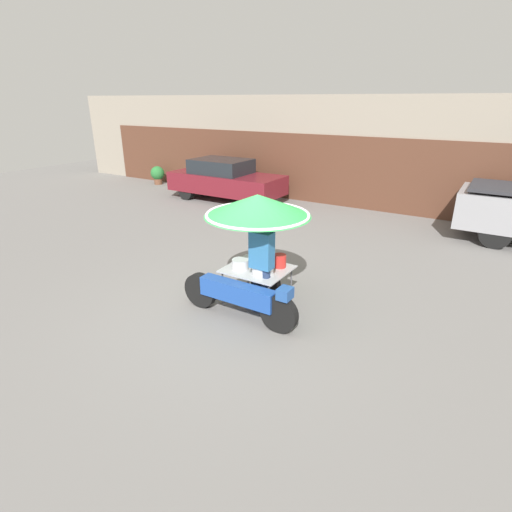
{
  "coord_description": "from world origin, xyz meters",
  "views": [
    {
      "loc": [
        3.5,
        -5.04,
        3.45
      ],
      "look_at": [
        0.13,
        0.41,
        0.93
      ],
      "focal_mm": 28.0,
      "sensor_mm": 36.0,
      "label": 1
    }
  ],
  "objects_px": {
    "vendor_motorcycle_cart": "(255,224)",
    "potted_plant": "(158,174)",
    "vendor_person": "(262,261)",
    "parked_car": "(225,179)"
  },
  "relations": [
    {
      "from": "vendor_motorcycle_cart",
      "to": "vendor_person",
      "type": "height_order",
      "value": "vendor_motorcycle_cart"
    },
    {
      "from": "vendor_person",
      "to": "potted_plant",
      "type": "distance_m",
      "value": 12.03
    },
    {
      "from": "vendor_motorcycle_cart",
      "to": "parked_car",
      "type": "height_order",
      "value": "vendor_motorcycle_cart"
    },
    {
      "from": "vendor_motorcycle_cart",
      "to": "potted_plant",
      "type": "distance_m",
      "value": 11.79
    },
    {
      "from": "parked_car",
      "to": "potted_plant",
      "type": "height_order",
      "value": "parked_car"
    },
    {
      "from": "vendor_motorcycle_cart",
      "to": "potted_plant",
      "type": "relative_size",
      "value": 2.84
    },
    {
      "from": "vendor_motorcycle_cart",
      "to": "parked_car",
      "type": "bearing_deg",
      "value": 129.57
    },
    {
      "from": "potted_plant",
      "to": "vendor_motorcycle_cart",
      "type": "bearing_deg",
      "value": -37.03
    },
    {
      "from": "vendor_person",
      "to": "parked_car",
      "type": "relative_size",
      "value": 0.4
    },
    {
      "from": "vendor_person",
      "to": "potted_plant",
      "type": "xyz_separation_m",
      "value": [
        -9.59,
        7.23,
        -0.51
      ]
    }
  ]
}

